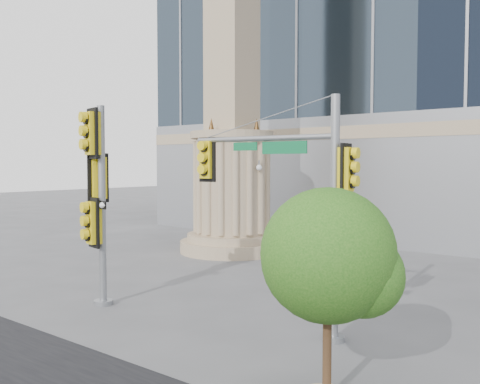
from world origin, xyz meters
The scene contains 5 objects.
ground centered at (0.00, 0.00, 0.00)m, with size 120.00×120.00×0.00m, color #545456.
monument centered at (-6.00, 9.00, 5.52)m, with size 4.40×4.40×16.60m.
main_signal_pole centered at (2.05, 1.43, 3.21)m, with size 4.03×0.64×5.18m.
secondary_signal_pole centered at (-3.30, 0.15, 3.10)m, with size 0.91×0.80×5.27m.
street_tree centered at (4.34, -1.10, 2.23)m, with size 2.17×2.12×3.39m.
Camera 1 is at (8.40, -8.41, 3.74)m, focal length 40.00 mm.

